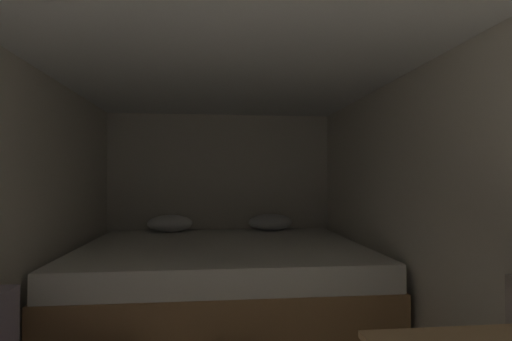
% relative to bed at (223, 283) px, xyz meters
% --- Properties ---
extents(wall_back, '(2.66, 0.05, 2.05)m').
position_rel_bed_xyz_m(wall_back, '(0.00, 1.10, 0.66)').
color(wall_back, beige).
rests_on(wall_back, ground).
extents(wall_right, '(0.05, 4.91, 2.05)m').
position_rel_bed_xyz_m(wall_right, '(1.31, -1.38, 0.66)').
color(wall_right, beige).
rests_on(wall_right, ground).
extents(ceiling_slab, '(2.66, 4.91, 0.05)m').
position_rel_bed_xyz_m(ceiling_slab, '(0.00, -1.38, 1.71)').
color(ceiling_slab, white).
rests_on(ceiling_slab, wall_left).
extents(bed, '(2.44, 2.07, 0.91)m').
position_rel_bed_xyz_m(bed, '(0.00, 0.00, 0.00)').
color(bed, '#9E7247').
rests_on(bed, ground).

